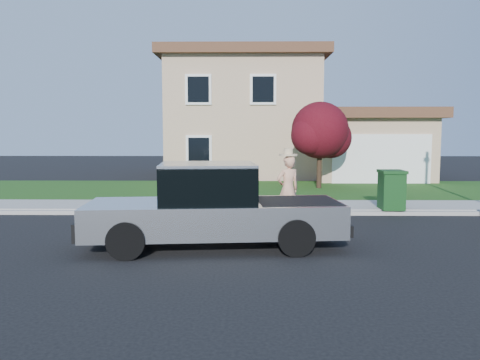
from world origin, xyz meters
The scene contains 9 objects.
ground centered at (0.00, 0.00, 0.00)m, with size 80.00×80.00×0.00m, color black.
curb centered at (1.00, 2.90, 0.06)m, with size 40.00×0.20×0.12m, color gray.
sidewalk centered at (1.00, 4.00, 0.07)m, with size 40.00×2.00×0.15m, color gray.
lawn centered at (1.00, 8.50, 0.05)m, with size 40.00×7.00×0.10m, color #154112.
house centered at (1.31, 16.38, 3.17)m, with size 14.00×11.30×6.85m.
pickup_truck centered at (-0.53, -1.12, 0.84)m, with size 5.64×2.36×1.80m.
woman centered at (1.31, 1.67, 0.96)m, with size 0.79×0.68×2.03m.
ornamental_tree centered at (3.34, 9.06, 2.45)m, with size 2.68×2.42×3.68m.
trash_bin centered at (4.56, 3.10, 0.75)m, with size 0.74×0.85×1.18m.
Camera 1 is at (0.17, -10.94, 2.42)m, focal length 35.00 mm.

